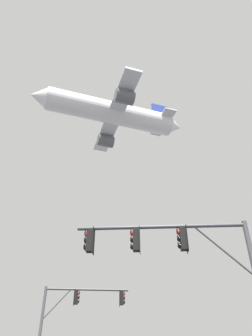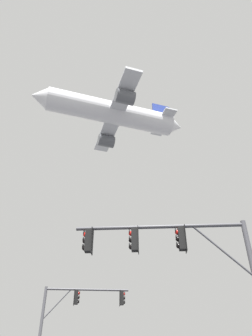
{
  "view_description": "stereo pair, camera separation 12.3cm",
  "coord_description": "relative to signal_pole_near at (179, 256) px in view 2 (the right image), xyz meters",
  "views": [
    {
      "loc": [
        0.51,
        -5.47,
        1.28
      ],
      "look_at": [
        -0.24,
        16.71,
        15.74
      ],
      "focal_mm": 32.82,
      "sensor_mm": 36.0,
      "label": 1
    },
    {
      "loc": [
        0.63,
        -5.47,
        1.28
      ],
      "look_at": [
        -0.24,
        16.71,
        15.74
      ],
      "focal_mm": 32.82,
      "sensor_mm": 36.0,
      "label": 2
    }
  ],
  "objects": [
    {
      "name": "signal_pole_near",
      "position": [
        0.0,
        0.0,
        0.0
      ],
      "size": [
        6.84,
        0.56,
        6.21
      ],
      "color": "#4C4C51",
      "rests_on": "ground"
    },
    {
      "name": "airplane",
      "position": [
        -5.52,
        26.24,
        32.28
      ],
      "size": [
        25.64,
        19.8,
        7.15
      ],
      "color": "white"
    },
    {
      "name": "signal_pole_far",
      "position": [
        -6.03,
        10.94,
        -0.28
      ],
      "size": [
        5.86,
        0.98,
        6.06
      ],
      "color": "#4C4C51",
      "rests_on": "ground"
    }
  ]
}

